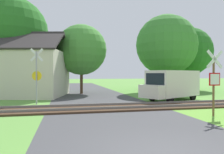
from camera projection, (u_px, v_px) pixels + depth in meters
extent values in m
cube|color=#424244|center=(139.00, 135.00, 7.15)|extent=(6.71, 80.00, 0.01)
cube|color=#422D1E|center=(107.00, 108.00, 12.50)|extent=(60.00, 2.60, 0.10)
cube|color=slate|center=(105.00, 104.00, 13.20)|extent=(60.00, 0.08, 0.12)
cube|color=slate|center=(110.00, 108.00, 11.80)|extent=(60.00, 0.08, 0.12)
cylinder|color=brown|center=(214.00, 86.00, 10.28)|extent=(0.10, 0.10, 2.83)
cube|color=red|center=(215.00, 79.00, 10.21)|extent=(0.60, 0.06, 0.60)
cube|color=white|center=(215.00, 79.00, 10.19)|extent=(0.49, 0.04, 0.49)
cube|color=white|center=(215.00, 59.00, 10.20)|extent=(0.88, 0.08, 0.88)
cube|color=white|center=(215.00, 59.00, 10.20)|extent=(0.88, 0.08, 0.88)
cylinder|color=#9E9EA5|center=(36.00, 78.00, 14.25)|extent=(0.09, 0.09, 3.49)
cube|color=white|center=(37.00, 55.00, 14.29)|extent=(0.86, 0.23, 0.88)
cube|color=white|center=(37.00, 55.00, 14.29)|extent=(0.86, 0.23, 0.88)
cylinder|color=yellow|center=(37.00, 76.00, 14.31)|extent=(0.63, 0.17, 0.64)
cube|color=beige|center=(23.00, 74.00, 19.55)|extent=(8.17, 7.35, 3.97)
cube|color=#332D2D|center=(16.00, 40.00, 18.02)|extent=(7.94, 4.89, 1.95)
cube|color=#332D2D|center=(30.00, 45.00, 20.99)|extent=(7.94, 4.89, 1.95)
cube|color=brown|center=(45.00, 43.00, 19.49)|extent=(0.60, 0.60, 1.10)
cylinder|color=#513823|center=(166.00, 80.00, 23.65)|extent=(0.39, 0.39, 2.65)
sphere|color=#3D8433|center=(166.00, 45.00, 23.60)|extent=(6.55, 6.55, 6.55)
cylinder|color=#513823|center=(188.00, 80.00, 27.29)|extent=(0.48, 0.48, 2.55)
sphere|color=#286B23|center=(188.00, 51.00, 27.24)|extent=(5.97, 5.97, 5.97)
cylinder|color=#513823|center=(13.00, 76.00, 21.46)|extent=(0.32, 0.32, 3.55)
sphere|color=#286B23|center=(12.00, 32.00, 21.39)|extent=(6.81, 6.81, 6.81)
cylinder|color=#513823|center=(81.00, 81.00, 21.94)|extent=(0.28, 0.28, 2.51)
sphere|color=#478E38|center=(81.00, 50.00, 21.90)|extent=(5.06, 5.06, 5.06)
cube|color=silver|center=(173.00, 83.00, 16.31)|extent=(4.61, 3.59, 1.90)
cube|color=silver|center=(151.00, 92.00, 14.77)|extent=(1.44, 1.93, 0.90)
cube|color=#19232D|center=(155.00, 79.00, 14.99)|extent=(0.76, 1.46, 0.85)
cube|color=navy|center=(163.00, 87.00, 17.05)|extent=(3.38, 1.71, 0.16)
cylinder|color=black|center=(152.00, 96.00, 16.03)|extent=(0.69, 0.47, 0.68)
cylinder|color=black|center=(170.00, 98.00, 14.82)|extent=(0.69, 0.47, 0.68)
cylinder|color=black|center=(175.00, 94.00, 17.83)|extent=(0.69, 0.47, 0.68)
cylinder|color=black|center=(193.00, 96.00, 16.62)|extent=(0.69, 0.47, 0.68)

